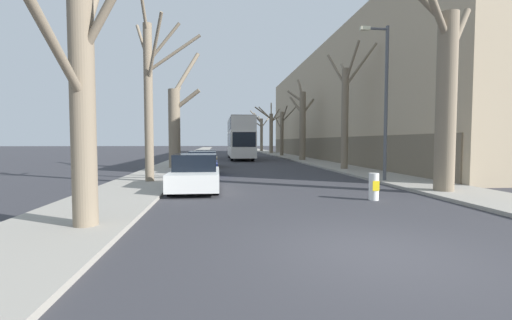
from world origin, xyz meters
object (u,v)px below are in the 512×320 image
street_tree_right_0 (445,93)px  street_tree_right_1 (345,111)px  street_tree_right_5 (261,132)px  street_tree_left_2 (176,123)px  parked_car_0 (195,174)px  parked_car_2 (206,159)px  traffic_bollard (374,187)px  street_tree_left_0 (84,97)px  street_tree_left_1 (150,91)px  parked_car_1 (203,164)px  street_tree_right_2 (302,123)px  street_tree_right_3 (282,132)px  double_decker_bus (240,136)px  street_tree_right_4 (271,129)px  lamp_post (384,95)px

street_tree_right_0 → street_tree_right_1: size_ratio=1.01×
street_tree_right_0 → street_tree_right_5: street_tree_right_0 is taller
street_tree_left_2 → parked_car_0: (2.08, -11.17, -2.63)m
parked_car_2 → traffic_bollard: bearing=-68.7°
street_tree_left_0 → street_tree_left_2: street_tree_left_2 is taller
street_tree_left_1 → parked_car_1: 5.88m
street_tree_right_2 → street_tree_right_3: 10.87m
street_tree_left_2 → traffic_bollard: size_ratio=9.41×
street_tree_left_0 → parked_car_0: size_ratio=1.73×
street_tree_right_0 → street_tree_right_5: bearing=90.0°
double_decker_bus → parked_car_1: bearing=-100.6°
double_decker_bus → parked_car_2: 12.58m
street_tree_right_1 → street_tree_right_5: bearing=90.4°
traffic_bollard → street_tree_right_0: bearing=18.5°
street_tree_right_1 → street_tree_right_2: street_tree_right_1 is taller
street_tree_left_2 → street_tree_right_4: (11.66, 30.45, 0.71)m
street_tree_left_1 → lamp_post: (10.96, -0.76, -0.13)m
parked_car_0 → street_tree_right_5: bearing=79.9°
street_tree_right_4 → street_tree_right_5: bearing=91.6°
street_tree_left_0 → street_tree_right_5: size_ratio=0.87×
street_tree_right_0 → street_tree_right_2: (0.13, 22.19, 0.10)m
parked_car_1 → parked_car_2: size_ratio=1.07×
parked_car_0 → parked_car_1: size_ratio=0.93×
street_tree_right_0 → parked_car_2: 17.58m
street_tree_right_1 → parked_car_2: size_ratio=2.06×
street_tree_right_3 → double_decker_bus: size_ratio=0.55×
parked_car_2 → lamp_post: (8.76, -10.96, 3.52)m
street_tree_right_0 → parked_car_2: (-9.31, 14.58, -3.16)m
street_tree_left_2 → lamp_post: 14.41m
street_tree_left_1 → parked_car_1: street_tree_left_1 is taller
street_tree_left_1 → street_tree_left_0: bearing=-88.4°
traffic_bollard → street_tree_right_1: bearing=73.5°
street_tree_left_1 → street_tree_right_4: size_ratio=1.17×
parked_car_0 → street_tree_right_1: bearing=42.3°
parked_car_0 → traffic_bollard: 6.79m
street_tree_right_0 → street_tree_left_0: bearing=-159.8°
street_tree_left_1 → street_tree_right_2: bearing=56.8°
street_tree_right_1 → lamp_post: (-0.79, -6.99, 0.10)m
street_tree_right_2 → lamp_post: street_tree_right_2 is taller
traffic_bollard → lamp_post: bearing=60.4°
street_tree_right_3 → parked_car_2: street_tree_right_3 is taller
double_decker_bus → parked_car_2: bearing=-105.9°
street_tree_left_2 → street_tree_right_4: bearing=69.1°
street_tree_right_3 → street_tree_right_4: bearing=89.3°
street_tree_right_2 → traffic_bollard: (-3.34, -23.26, -3.43)m
street_tree_right_1 → street_tree_right_4: street_tree_right_4 is taller
street_tree_right_0 → traffic_bollard: size_ratio=9.37×
double_decker_bus → lamp_post: 23.59m
street_tree_left_1 → street_tree_right_3: size_ratio=1.49×
street_tree_right_1 → street_tree_right_3: size_ratio=1.27×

